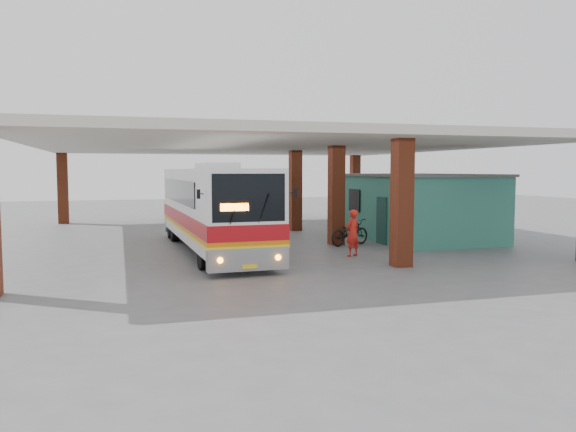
# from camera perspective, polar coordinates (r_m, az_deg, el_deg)

# --- Properties ---
(ground) EXTENTS (90.00, 90.00, 0.00)m
(ground) POSITION_cam_1_polar(r_m,az_deg,el_deg) (21.24, 0.35, -4.21)
(ground) COLOR #515154
(ground) RESTS_ON ground
(brick_columns) EXTENTS (20.10, 21.60, 4.35)m
(brick_columns) POSITION_cam_1_polar(r_m,az_deg,el_deg) (26.21, 0.11, 2.25)
(brick_columns) COLOR brown
(brick_columns) RESTS_ON ground
(canopy_roof) EXTENTS (21.00, 23.00, 0.30)m
(canopy_roof) POSITION_cam_1_polar(r_m,az_deg,el_deg) (27.41, -2.68, 7.21)
(canopy_roof) COLOR beige
(canopy_roof) RESTS_ON brick_columns
(shop_building) EXTENTS (5.20, 8.20, 3.11)m
(shop_building) POSITION_cam_1_polar(r_m,az_deg,el_deg) (27.73, 12.81, 1.00)
(shop_building) COLOR #2F7668
(shop_building) RESTS_ON ground
(coach_bus) EXTENTS (2.89, 12.31, 3.56)m
(coach_bus) POSITION_cam_1_polar(r_m,az_deg,el_deg) (22.92, -7.70, 0.85)
(coach_bus) COLOR white
(coach_bus) RESTS_ON ground
(motorcycle) EXTENTS (2.31, 1.54, 1.15)m
(motorcycle) POSITION_cam_1_polar(r_m,az_deg,el_deg) (24.67, 6.28, -1.66)
(motorcycle) COLOR black
(motorcycle) RESTS_ON ground
(pedestrian) EXTENTS (0.77, 0.65, 1.79)m
(pedestrian) POSITION_cam_1_polar(r_m,az_deg,el_deg) (21.51, 6.57, -1.73)
(pedestrian) COLOR red
(pedestrian) RESTS_ON ground
(red_chair) EXTENTS (0.44, 0.44, 0.83)m
(red_chair) POSITION_cam_1_polar(r_m,az_deg,el_deg) (28.56, 4.78, -1.17)
(red_chair) COLOR red
(red_chair) RESTS_ON ground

